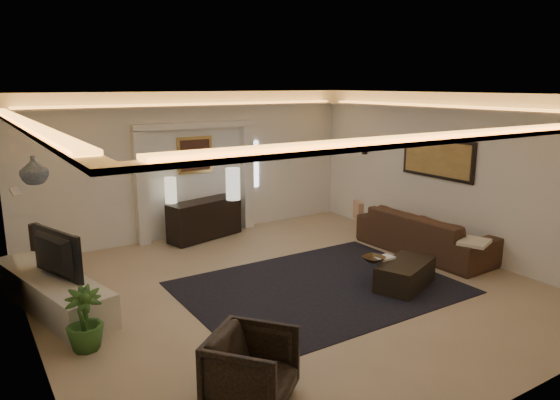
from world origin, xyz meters
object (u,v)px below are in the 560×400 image
armchair (252,369)px  sofa (425,233)px  console (205,219)px  coffee_table (405,274)px

armchair → sofa: bearing=-14.6°
console → armchair: (-1.89, -5.26, -0.04)m
console → sofa: bearing=-59.2°
console → coffee_table: console is taller
console → armchair: console is taller
coffee_table → armchair: armchair is taller
coffee_table → armchair: (-3.41, -1.28, 0.15)m
sofa → coffee_table: sofa is taller
sofa → armchair: 5.40m
console → coffee_table: bearing=-83.5°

